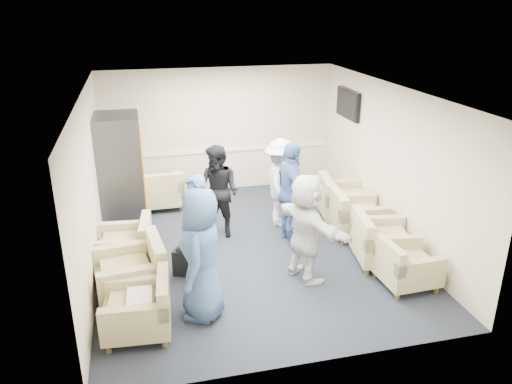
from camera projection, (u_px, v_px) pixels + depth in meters
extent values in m
plane|color=black|center=(250.00, 248.00, 8.60)|extent=(6.00, 6.00, 0.00)
plane|color=silver|center=(250.00, 91.00, 7.63)|extent=(6.00, 6.00, 0.00)
cube|color=beige|center=(219.00, 131.00, 10.83)|extent=(5.00, 0.02, 2.70)
cube|color=beige|center=(312.00, 262.00, 5.39)|extent=(5.00, 0.02, 2.70)
cube|color=beige|center=(90.00, 187.00, 7.57)|extent=(0.02, 6.00, 2.70)
cube|color=beige|center=(390.00, 163.00, 8.66)|extent=(0.02, 6.00, 2.70)
cube|color=silver|center=(220.00, 151.00, 10.98)|extent=(4.98, 0.04, 0.06)
cube|color=black|center=(348.00, 104.00, 10.03)|extent=(0.07, 1.00, 0.58)
cube|color=black|center=(346.00, 104.00, 10.02)|extent=(0.01, 0.92, 0.50)
cube|color=#45464C|center=(349.00, 111.00, 10.09)|extent=(0.04, 0.10, 0.25)
cube|color=tan|center=(137.00, 316.00, 6.33)|extent=(0.89, 0.89, 0.27)
cube|color=#A08958|center=(136.00, 303.00, 6.27)|extent=(0.62, 0.58, 0.10)
cube|color=tan|center=(163.00, 291.00, 6.26)|extent=(0.20, 0.84, 0.39)
cube|color=tan|center=(131.00, 280.00, 7.07)|extent=(1.03, 1.03, 0.31)
cube|color=#A08958|center=(129.00, 268.00, 7.00)|extent=(0.71, 0.67, 0.11)
cube|color=tan|center=(156.00, 253.00, 7.06)|extent=(0.26, 0.94, 0.44)
cube|color=tan|center=(125.00, 251.00, 7.97)|extent=(0.92, 0.92, 0.27)
cube|color=#A08958|center=(124.00, 241.00, 7.90)|extent=(0.63, 0.60, 0.10)
cube|color=tan|center=(145.00, 231.00, 7.89)|extent=(0.23, 0.84, 0.39)
cube|color=tan|center=(406.00, 270.00, 7.43)|extent=(0.83, 0.83, 0.26)
cube|color=#A08958|center=(408.00, 260.00, 7.36)|extent=(0.57, 0.54, 0.09)
cube|color=tan|center=(389.00, 254.00, 7.23)|extent=(0.16, 0.80, 0.37)
cube|color=tan|center=(384.00, 248.00, 8.04)|extent=(1.02, 1.02, 0.29)
cube|color=#A08958|center=(385.00, 236.00, 7.97)|extent=(0.70, 0.67, 0.10)
cube|color=tan|center=(363.00, 228.00, 7.88)|extent=(0.28, 0.90, 0.42)
cube|color=tan|center=(356.00, 220.00, 9.03)|extent=(0.98, 0.98, 0.30)
cube|color=#A08958|center=(357.00, 210.00, 8.96)|extent=(0.68, 0.64, 0.11)
cube|color=tan|center=(337.00, 203.00, 8.85)|extent=(0.23, 0.92, 0.43)
cube|color=tan|center=(345.00, 206.00, 9.63)|extent=(1.06, 1.06, 0.30)
cube|color=#A08958|center=(346.00, 196.00, 9.56)|extent=(0.73, 0.69, 0.11)
cube|color=tan|center=(326.00, 189.00, 9.48)|extent=(0.30, 0.93, 0.43)
cube|color=tan|center=(162.00, 194.00, 10.25)|extent=(0.88, 0.88, 0.29)
cube|color=#A08958|center=(161.00, 186.00, 10.18)|extent=(0.57, 0.61, 0.10)
cube|color=tan|center=(162.00, 184.00, 9.79)|extent=(0.87, 0.15, 0.41)
cube|color=#45464C|center=(120.00, 169.00, 9.37)|extent=(0.81, 0.98, 2.06)
cube|color=#FD6805|center=(143.00, 162.00, 9.43)|extent=(0.02, 0.83, 1.65)
cube|color=black|center=(146.00, 204.00, 9.74)|extent=(0.02, 0.49, 0.13)
cube|color=black|center=(183.00, 262.00, 7.72)|extent=(0.35, 0.30, 0.41)
sphere|color=black|center=(182.00, 251.00, 7.66)|extent=(0.21, 0.21, 0.21)
cube|color=white|center=(140.00, 299.00, 6.25)|extent=(0.33, 0.43, 0.12)
imported|color=#3B598E|center=(201.00, 254.00, 6.48)|extent=(0.83, 1.03, 1.82)
imported|color=#3B598E|center=(196.00, 230.00, 7.31)|extent=(0.62, 0.73, 1.69)
imported|color=black|center=(219.00, 192.00, 8.80)|extent=(1.02, 1.02, 1.67)
imported|color=white|center=(281.00, 183.00, 9.23)|extent=(0.83, 1.18, 1.67)
imported|color=#3B598E|center=(291.00, 193.00, 8.56)|extent=(0.50, 1.08, 1.80)
imported|color=silver|center=(306.00, 228.00, 7.39)|extent=(0.98, 1.64, 1.69)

